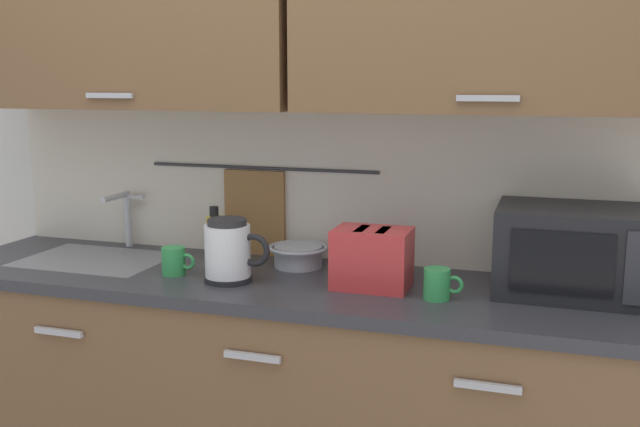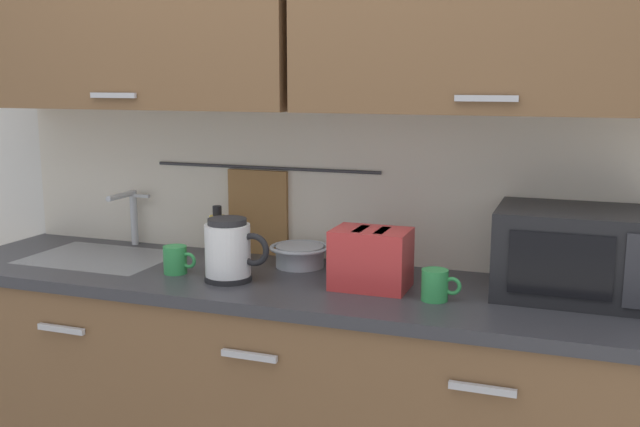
{
  "view_description": "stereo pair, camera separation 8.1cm",
  "coord_description": "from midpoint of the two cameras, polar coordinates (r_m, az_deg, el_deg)",
  "views": [
    {
      "loc": [
        0.82,
        -1.88,
        1.55
      ],
      "look_at": [
        0.1,
        0.33,
        1.12
      ],
      "focal_mm": 40.45,
      "sensor_mm": 36.0,
      "label": 1
    },
    {
      "loc": [
        0.9,
        -1.85,
        1.55
      ],
      "look_at": [
        0.1,
        0.33,
        1.12
      ],
      "focal_mm": 40.45,
      "sensor_mm": 36.0,
      "label": 2
    }
  ],
  "objects": [
    {
      "name": "back_wall_assembly",
      "position": [
        2.55,
        0.32,
        9.87
      ],
      "size": [
        3.7,
        0.41,
        2.5
      ],
      "color": "silver",
      "rests_on": "ground"
    },
    {
      "name": "microwave",
      "position": [
        2.33,
        20.41,
        -2.95
      ],
      "size": [
        0.46,
        0.35,
        0.27
      ],
      "color": "black",
      "rests_on": "counter_unit"
    },
    {
      "name": "dish_soap_bottle",
      "position": [
        2.69,
        -7.24,
        -1.71
      ],
      "size": [
        0.06,
        0.06,
        0.2
      ],
      "color": "yellow",
      "rests_on": "counter_unit"
    },
    {
      "name": "counter_unit",
      "position": [
        2.58,
        -1.71,
        -14.61
      ],
      "size": [
        2.53,
        0.64,
        0.9
      ],
      "color": "brown",
      "rests_on": "ground"
    },
    {
      "name": "sink_faucet",
      "position": [
        2.94,
        -14.0,
        0.25
      ],
      "size": [
        0.09,
        0.17,
        0.22
      ],
      "color": "#B2B5BA",
      "rests_on": "counter_unit"
    },
    {
      "name": "electric_kettle",
      "position": [
        2.38,
        -6.25,
        -2.94
      ],
      "size": [
        0.23,
        0.16,
        0.21
      ],
      "color": "black",
      "rests_on": "counter_unit"
    },
    {
      "name": "mug_near_sink",
      "position": [
        2.5,
        -10.43,
        -3.62
      ],
      "size": [
        0.12,
        0.08,
        0.09
      ],
      "color": "green",
      "rests_on": "counter_unit"
    },
    {
      "name": "mug_by_kettle",
      "position": [
        2.2,
        10.18,
        -5.6
      ],
      "size": [
        0.12,
        0.08,
        0.09
      ],
      "color": "green",
      "rests_on": "counter_unit"
    },
    {
      "name": "toaster",
      "position": [
        2.29,
        5.06,
        -3.57
      ],
      "size": [
        0.26,
        0.17,
        0.19
      ],
      "color": "red",
      "rests_on": "counter_unit"
    },
    {
      "name": "mixing_bowl",
      "position": [
        2.55,
        -0.71,
        -3.25
      ],
      "size": [
        0.21,
        0.21,
        0.08
      ],
      "color": "#A5ADB7",
      "rests_on": "counter_unit"
    }
  ]
}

